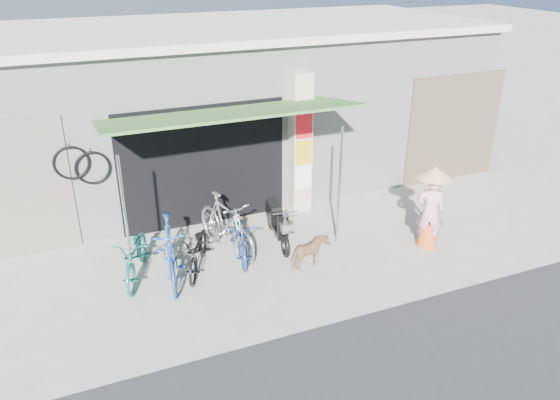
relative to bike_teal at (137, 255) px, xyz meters
name	(u,v)px	position (x,y,z in m)	size (l,w,h in m)	color
ground	(312,271)	(2.88, -1.00, -0.44)	(80.00, 80.00, 0.00)	#A8A397
bicycle_shop	(222,103)	(2.87, 4.10, 1.40)	(12.30, 5.30, 3.66)	#ABB0A7
shop_pillar	(299,144)	(3.73, 1.45, 1.06)	(0.42, 0.44, 3.00)	beige
awning	(230,116)	(1.97, 0.63, 2.08)	(4.60, 1.88, 2.72)	#36612B
neighbour_right	(454,128)	(7.88, 1.59, 0.86)	(2.60, 0.06, 2.60)	brown
bike_teal	(137,255)	(0.00, 0.00, 0.00)	(0.58, 1.66, 0.87)	#197061
bike_blue	(170,251)	(0.52, -0.28, 0.11)	(0.52, 1.82, 1.10)	#214A9B
bike_black	(198,250)	(1.04, -0.17, -0.04)	(0.53, 1.52, 0.80)	black
bike_silver	(226,225)	(1.69, 0.25, 0.13)	(0.53, 1.89, 1.14)	silver
bike_navy	(241,237)	(1.88, -0.03, -0.02)	(0.55, 1.57, 0.82)	navy
street_dog	(310,254)	(2.86, -0.91, -0.13)	(0.33, 0.72, 0.61)	#9C6B52
moped	(277,222)	(2.72, 0.25, -0.02)	(0.49, 1.59, 0.90)	black
nun	(431,207)	(5.32, -1.02, 0.38)	(0.64, 0.64, 1.63)	pink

